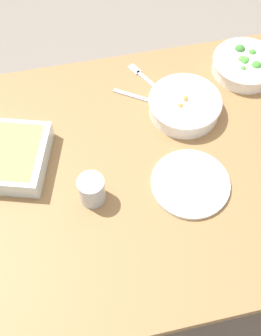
# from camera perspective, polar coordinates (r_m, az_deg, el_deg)

# --- Properties ---
(ground_plane) EXTENTS (6.00, 6.00, 0.00)m
(ground_plane) POSITION_cam_1_polar(r_m,az_deg,el_deg) (1.85, -0.00, -12.09)
(ground_plane) COLOR slate
(dining_table) EXTENTS (1.20, 0.90, 0.74)m
(dining_table) POSITION_cam_1_polar(r_m,az_deg,el_deg) (1.26, -0.00, -2.15)
(dining_table) COLOR olive
(dining_table) RESTS_ON ground_plane
(stew_bowl) EXTENTS (0.22, 0.22, 0.06)m
(stew_bowl) POSITION_cam_1_polar(r_m,az_deg,el_deg) (1.29, 7.45, 8.59)
(stew_bowl) COLOR white
(stew_bowl) RESTS_ON dining_table
(broccoli_bowl) EXTENTS (0.22, 0.22, 0.06)m
(broccoli_bowl) POSITION_cam_1_polar(r_m,az_deg,el_deg) (1.45, 15.49, 13.58)
(broccoli_bowl) COLOR white
(broccoli_bowl) RESTS_ON dining_table
(drink_cup) EXTENTS (0.07, 0.07, 0.08)m
(drink_cup) POSITION_cam_1_polar(r_m,az_deg,el_deg) (1.11, -5.34, -3.10)
(drink_cup) COLOR #B2BCC6
(drink_cup) RESTS_ON dining_table
(side_plate) EXTENTS (0.22, 0.22, 0.01)m
(side_plate) POSITION_cam_1_polar(r_m,az_deg,el_deg) (1.16, 8.22, -2.11)
(side_plate) COLOR silver
(side_plate) RESTS_ON dining_table
(spoon_by_stew) EXTENTS (0.16, 0.11, 0.01)m
(spoon_by_stew) POSITION_cam_1_polar(r_m,az_deg,el_deg) (1.33, 2.25, 9.37)
(spoon_by_stew) COLOR silver
(spoon_by_stew) RESTS_ON dining_table
(spoon_by_broccoli) EXTENTS (0.14, 0.13, 0.01)m
(spoon_by_broccoli) POSITION_cam_1_polar(r_m,az_deg,el_deg) (1.44, 14.51, 11.90)
(spoon_by_broccoli) COLOR silver
(spoon_by_broccoli) RESTS_ON dining_table
(fork_on_table) EXTENTS (0.10, 0.16, 0.01)m
(fork_on_table) POSITION_cam_1_polar(r_m,az_deg,el_deg) (1.40, 1.97, 12.25)
(fork_on_table) COLOR silver
(fork_on_table) RESTS_ON dining_table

